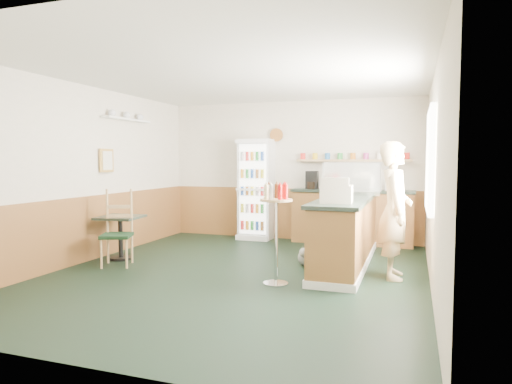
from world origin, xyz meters
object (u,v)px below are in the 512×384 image
at_px(cafe_chair, 120,225).
at_px(condiment_stand, 276,219).
at_px(cash_register, 337,194).
at_px(drinks_fridge, 256,189).
at_px(shopkeeper, 395,210).
at_px(cafe_table, 120,229).
at_px(display_case, 352,179).

bearing_deg(cafe_chair, condiment_stand, -28.89).
bearing_deg(cash_register, condiment_stand, -150.48).
relative_size(drinks_fridge, shopkeeper, 1.09).
bearing_deg(cafe_table, cafe_chair, -54.51).
relative_size(display_case, shopkeeper, 0.49).
xyz_separation_m(drinks_fridge, cafe_table, (-1.39, -2.47, -0.50)).
bearing_deg(cafe_chair, shopkeeper, -14.54).
xyz_separation_m(cash_register, condiment_stand, (-0.68, -0.44, -0.30)).
bearing_deg(cafe_chair, drinks_fridge, 44.97).
distance_m(shopkeeper, cafe_table, 4.13).
distance_m(drinks_fridge, condiment_stand, 3.35).
bearing_deg(cash_register, cafe_chair, 178.99).
xyz_separation_m(display_case, cafe_table, (-3.40, -1.34, -0.78)).
relative_size(drinks_fridge, cafe_table, 2.86).
relative_size(drinks_fridge, display_case, 2.21).
bearing_deg(drinks_fridge, cash_register, -52.59).
xyz_separation_m(display_case, cafe_chair, (-3.18, -1.65, -0.67)).
xyz_separation_m(cafe_table, cafe_chair, (0.22, -0.31, 0.11)).
bearing_deg(shopkeeper, display_case, 26.20).
height_order(condiment_stand, cafe_table, condiment_stand).
relative_size(shopkeeper, cafe_chair, 1.60).
relative_size(display_case, cafe_chair, 0.79).
relative_size(drinks_fridge, cash_register, 4.81).
distance_m(cash_register, shopkeeper, 0.82).
distance_m(drinks_fridge, cash_register, 3.31).
height_order(drinks_fridge, cafe_chair, drinks_fridge).
xyz_separation_m(cash_register, shopkeeper, (0.70, 0.37, -0.22)).
bearing_deg(cafe_table, shopkeeper, 2.96).
distance_m(shopkeeper, condiment_stand, 1.60).
height_order(drinks_fridge, display_case, drinks_fridge).
relative_size(shopkeeper, cafe_table, 2.62).
height_order(display_case, cafe_chair, display_case).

